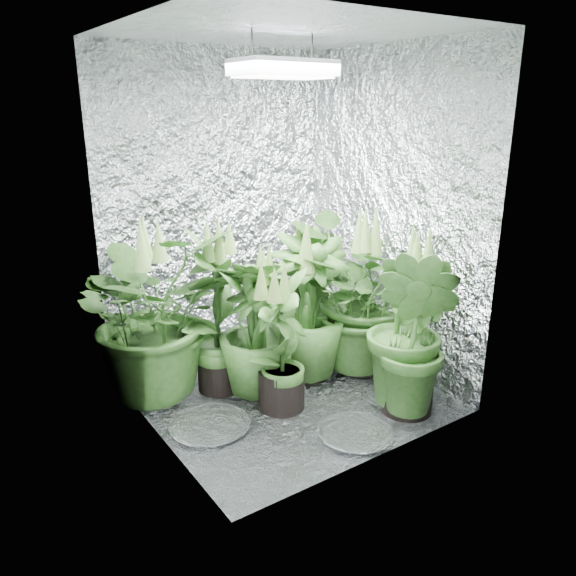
% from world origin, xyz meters
% --- Properties ---
extents(ground, '(1.60, 1.60, 0.00)m').
position_xyz_m(ground, '(0.00, 0.00, 0.00)').
color(ground, silver).
rests_on(ground, ground).
extents(walls, '(1.62, 1.62, 2.00)m').
position_xyz_m(walls, '(0.00, 0.00, 1.00)').
color(walls, silver).
rests_on(walls, ground).
extents(ceiling, '(1.60, 1.60, 0.01)m').
position_xyz_m(ceiling, '(0.00, 0.00, 2.00)').
color(ceiling, silver).
rests_on(ceiling, walls).
extents(grow_lamp, '(0.50, 0.30, 0.22)m').
position_xyz_m(grow_lamp, '(0.00, 0.00, 1.83)').
color(grow_lamp, gray).
rests_on(grow_lamp, ceiling).
extents(plant_a, '(0.99, 0.99, 1.09)m').
position_xyz_m(plant_a, '(-0.64, 0.39, 0.52)').
color(plant_a, black).
rests_on(plant_a, ground).
extents(plant_b, '(0.72, 0.72, 1.06)m').
position_xyz_m(plant_b, '(-0.29, 0.26, 0.49)').
color(plant_b, black).
rests_on(plant_b, ground).
extents(plant_c, '(0.49, 0.49, 0.92)m').
position_xyz_m(plant_c, '(0.44, 0.27, 0.42)').
color(plant_c, black).
rests_on(plant_c, ground).
extents(plant_d, '(0.64, 0.64, 0.91)m').
position_xyz_m(plant_d, '(-0.13, 0.10, 0.42)').
color(plant_d, black).
rests_on(plant_d, ground).
extents(plant_e, '(1.04, 1.04, 1.07)m').
position_xyz_m(plant_e, '(0.59, -0.02, 0.50)').
color(plant_e, black).
rests_on(plant_e, ground).
extents(plant_f, '(0.53, 0.53, 0.88)m').
position_xyz_m(plant_f, '(-0.11, -0.13, 0.40)').
color(plant_f, black).
rests_on(plant_f, ground).
extents(plant_g, '(0.56, 0.56, 1.04)m').
position_xyz_m(plant_g, '(0.46, -0.56, 0.47)').
color(plant_g, black).
rests_on(plant_g, ground).
extents(plant_h, '(0.65, 0.65, 1.01)m').
position_xyz_m(plant_h, '(0.24, 0.11, 0.46)').
color(plant_h, black).
rests_on(plant_h, ground).
extents(circulation_fan, '(0.20, 0.33, 0.39)m').
position_xyz_m(circulation_fan, '(0.58, 0.22, 0.17)').
color(circulation_fan, black).
rests_on(circulation_fan, ground).
extents(plant_label, '(0.05, 0.04, 0.07)m').
position_xyz_m(plant_label, '(0.52, -0.59, 0.30)').
color(plant_label, white).
rests_on(plant_label, plant_g).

